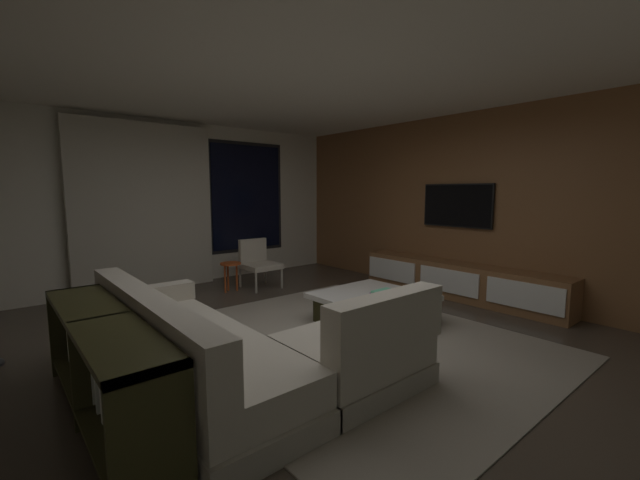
{
  "coord_description": "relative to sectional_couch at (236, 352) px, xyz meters",
  "views": [
    {
      "loc": [
        -2.43,
        -2.96,
        1.56
      ],
      "look_at": [
        0.85,
        0.93,
        0.93
      ],
      "focal_mm": 22.24,
      "sensor_mm": 36.0,
      "label": 1
    }
  ],
  "objects": [
    {
      "name": "floor",
      "position": [
        1.0,
        0.22,
        -0.29
      ],
      "size": [
        9.2,
        9.2,
        0.0
      ],
      "primitive_type": "plane",
      "color": "#473D33"
    },
    {
      "name": "back_wall_with_window",
      "position": [
        0.94,
        3.84,
        1.05
      ],
      "size": [
        6.6,
        0.3,
        2.7
      ],
      "color": "silver",
      "rests_on": "floor"
    },
    {
      "name": "media_wall",
      "position": [
        4.06,
        0.22,
        1.06
      ],
      "size": [
        0.12,
        7.8,
        2.7
      ],
      "color": "brown",
      "rests_on": "floor"
    },
    {
      "name": "ceiling",
      "position": [
        1.0,
        0.22,
        2.41
      ],
      "size": [
        8.2,
        8.2,
        0.0
      ],
      "primitive_type": "plane",
      "color": "silver"
    },
    {
      "name": "area_rug",
      "position": [
        1.35,
        0.12,
        -0.28
      ],
      "size": [
        3.2,
        3.8,
        0.01
      ],
      "primitive_type": "cube",
      "color": "gray",
      "rests_on": "floor"
    },
    {
      "name": "sectional_couch",
      "position": [
        0.0,
        0.0,
        0.0
      ],
      "size": [
        1.98,
        2.5,
        0.82
      ],
      "color": "#A49C8C",
      "rests_on": "floor"
    },
    {
      "name": "coffee_table",
      "position": [
        1.97,
        0.33,
        -0.1
      ],
      "size": [
        1.16,
        1.16,
        0.36
      ],
      "color": "#302D14",
      "rests_on": "floor"
    },
    {
      "name": "book_stack_on_coffee_table",
      "position": [
        1.95,
        0.14,
        0.11
      ],
      "size": [
        0.29,
        0.22,
        0.09
      ],
      "color": "#6DB655",
      "rests_on": "coffee_table"
    },
    {
      "name": "accent_chair_near_window",
      "position": [
        1.9,
        2.79,
        0.14
      ],
      "size": [
        0.54,
        0.56,
        0.78
      ],
      "color": "#B2ADA0",
      "rests_on": "floor"
    },
    {
      "name": "side_stool",
      "position": [
        1.4,
        2.78,
        0.08
      ],
      "size": [
        0.32,
        0.32,
        0.46
      ],
      "color": "#BF4C1E",
      "rests_on": "floor"
    },
    {
      "name": "media_console",
      "position": [
        3.77,
        0.28,
        -0.04
      ],
      "size": [
        0.46,
        3.1,
        0.52
      ],
      "color": "brown",
      "rests_on": "floor"
    },
    {
      "name": "mounted_tv",
      "position": [
        3.95,
        0.47,
        1.06
      ],
      "size": [
        0.05,
        1.12,
        0.64
      ],
      "color": "black"
    },
    {
      "name": "console_table_behind_couch",
      "position": [
        -0.91,
        0.13,
        0.12
      ],
      "size": [
        0.4,
        2.1,
        0.74
      ],
      "color": "#302D14",
      "rests_on": "floor"
    }
  ]
}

